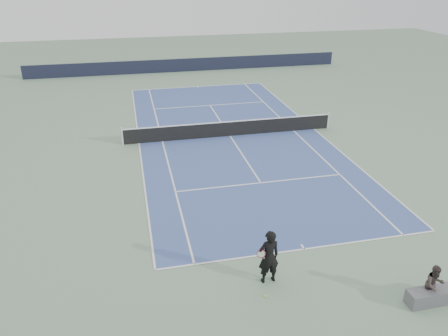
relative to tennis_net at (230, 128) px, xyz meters
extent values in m
plane|color=gray|center=(0.00, 0.00, -0.50)|extent=(80.00, 80.00, 0.00)
cube|color=#3D5491|center=(0.00, 0.00, -0.50)|extent=(10.97, 23.77, 0.01)
cylinder|color=silver|center=(-6.40, 0.00, 0.03)|extent=(0.10, 0.10, 1.07)
cylinder|color=silver|center=(6.40, 0.00, 0.03)|extent=(0.10, 0.10, 1.07)
cube|color=black|center=(0.00, 0.00, -0.04)|extent=(12.80, 0.03, 0.90)
cube|color=white|center=(0.00, 0.00, 0.43)|extent=(12.80, 0.04, 0.06)
cube|color=black|center=(0.00, 17.88, 0.10)|extent=(30.00, 0.25, 1.20)
imported|color=black|center=(-1.87, -13.26, 0.48)|extent=(0.78, 0.58, 1.96)
torus|color=maroon|center=(-2.15, -13.31, 0.68)|extent=(0.34, 0.18, 0.36)
cylinder|color=white|center=(-2.15, -13.31, 0.68)|extent=(0.29, 0.14, 0.32)
cylinder|color=white|center=(-2.03, -13.28, 0.42)|extent=(0.08, 0.13, 0.27)
sphere|color=#D4E42E|center=(-2.17, -13.99, -0.47)|extent=(0.07, 0.07, 0.07)
cube|color=#56565B|center=(2.76, -15.35, -0.26)|extent=(1.58, 0.59, 0.50)
imported|color=#3B312F|center=(2.76, -15.35, 0.21)|extent=(0.67, 0.55, 1.33)
camera|label=1|loc=(-5.81, -24.20, 9.14)|focal=35.00mm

